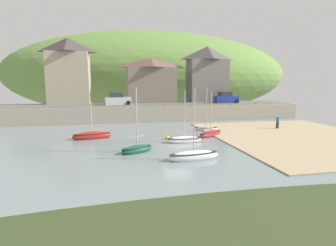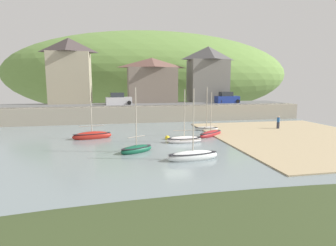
{
  "view_description": "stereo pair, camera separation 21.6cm",
  "coord_description": "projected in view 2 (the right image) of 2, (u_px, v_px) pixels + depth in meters",
  "views": [
    {
      "loc": [
        -5.87,
        -23.44,
        5.9
      ],
      "look_at": [
        -0.08,
        4.54,
        1.61
      ],
      "focal_mm": 28.72,
      "sensor_mm": 36.0,
      "label": 1
    },
    {
      "loc": [
        -5.66,
        -23.48,
        5.9
      ],
      "look_at": [
        -0.08,
        4.54,
        1.61
      ],
      "focal_mm": 28.72,
      "sensor_mm": 36.0,
      "label": 2
    }
  ],
  "objects": [
    {
      "name": "hillside_backdrop",
      "position": [
        153.0,
        75.0,
        78.14
      ],
      "size": [
        80.0,
        44.0,
        23.47
      ],
      "color": "olive",
      "rests_on": "ground"
    },
    {
      "name": "sailboat_nearest_shore",
      "position": [
        211.0,
        134.0,
        29.94
      ],
      "size": [
        3.78,
        3.16,
        5.06
      ],
      "rotation": [
        0.0,
        0.0,
        0.64
      ],
      "color": "maroon",
      "rests_on": "ground"
    },
    {
      "name": "sailboat_white_hull",
      "position": [
        137.0,
        149.0,
        23.02
      ],
      "size": [
        3.2,
        2.4,
        5.69
      ],
      "rotation": [
        0.0,
        0.0,
        0.48
      ],
      "color": "#125037",
      "rests_on": "ground"
    },
    {
      "name": "sailboat_tall_mast",
      "position": [
        193.0,
        156.0,
        20.78
      ],
      "size": [
        4.21,
        1.54,
        5.7
      ],
      "rotation": [
        0.0,
        0.0,
        0.1
      ],
      "color": "white",
      "rests_on": "ground"
    },
    {
      "name": "waterfront_building_left",
      "position": [
        70.0,
        70.0,
        45.5
      ],
      "size": [
        6.97,
        5.22,
        10.93
      ],
      "color": "tan",
      "rests_on": "ground"
    },
    {
      "name": "waterfront_building_centre",
      "position": [
        152.0,
        80.0,
        48.44
      ],
      "size": [
        8.88,
        5.29,
        7.91
      ],
      "color": "#76695D",
      "rests_on": "ground"
    },
    {
      "name": "rowboat_small_beached",
      "position": [
        184.0,
        140.0,
        26.86
      ],
      "size": [
        3.63,
        1.33,
        5.44
      ],
      "rotation": [
        0.0,
        0.0,
        0.01
      ],
      "color": "white",
      "rests_on": "ground"
    },
    {
      "name": "waterfront_building_right",
      "position": [
        208.0,
        74.0,
        50.31
      ],
      "size": [
        7.38,
        4.85,
        10.16
      ],
      "color": "slate",
      "rests_on": "ground"
    },
    {
      "name": "ground",
      "position": [
        240.0,
        182.0,
        15.72
      ],
      "size": [
        48.0,
        41.0,
        0.61
      ],
      "color": "gray"
    },
    {
      "name": "quay_seawall",
      "position": [
        152.0,
        112.0,
        41.52
      ],
      "size": [
        48.0,
        9.4,
        2.4
      ],
      "color": "gray",
      "rests_on": "ground"
    },
    {
      "name": "person_on_slipway",
      "position": [
        278.0,
        122.0,
        34.3
      ],
      "size": [
        0.34,
        0.34,
        1.62
      ],
      "color": "#282833",
      "rests_on": "ground"
    },
    {
      "name": "parked_car_near_slipway",
      "position": [
        118.0,
        100.0,
        43.37
      ],
      "size": [
        4.27,
        2.16,
        1.95
      ],
      "rotation": [
        0.0,
        0.0,
        0.12
      ],
      "color": "#B2B2B6",
      "rests_on": "ground"
    },
    {
      "name": "parked_car_by_wall",
      "position": [
        227.0,
        98.0,
        46.98
      ],
      "size": [
        4.16,
        1.86,
        1.95
      ],
      "rotation": [
        0.0,
        0.0,
        0.04
      ],
      "color": "navy",
      "rests_on": "ground"
    },
    {
      "name": "motorboat_with_cabin",
      "position": [
        92.0,
        136.0,
        28.62
      ],
      "size": [
        4.22,
        1.86,
        4.24
      ],
      "rotation": [
        0.0,
        0.0,
        0.19
      ],
      "color": "#A8231A",
      "rests_on": "ground"
    },
    {
      "name": "sailboat_far_left",
      "position": [
        206.0,
        128.0,
        33.71
      ],
      "size": [
        3.1,
        1.46,
        5.54
      ],
      "rotation": [
        0.0,
        0.0,
        -0.17
      ],
      "color": "silver",
      "rests_on": "ground"
    },
    {
      "name": "mooring_buoy",
      "position": [
        167.0,
        138.0,
        28.32
      ],
      "size": [
        0.49,
        0.49,
        0.49
      ],
      "color": "yellow",
      "rests_on": "ground"
    }
  ]
}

